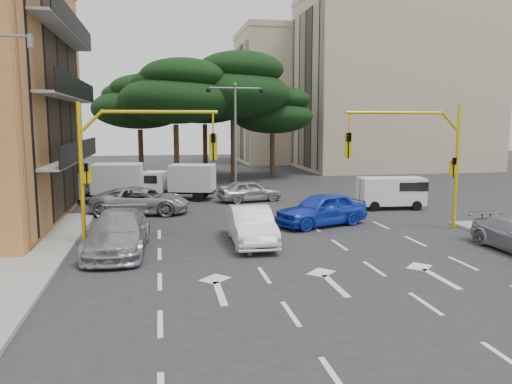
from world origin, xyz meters
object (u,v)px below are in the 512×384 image
signal_mast_right (423,150)px  car_white_hatch (251,225)px  van_white (391,193)px  box_truck_a (103,183)px  signal_mast_left (125,153)px  car_blue_compact (321,209)px  street_lamp_center (235,118)px  car_silver_cross_b (250,191)px  box_truck_b (180,182)px  car_silver_wagon (118,232)px  car_silver_cross_a (141,200)px

signal_mast_right → car_white_hatch: bearing=-173.4°
van_white → box_truck_a: 18.08m
signal_mast_left → box_truck_a: 12.01m
signal_mast_left → car_blue_compact: size_ratio=1.24×
signal_mast_right → street_lamp_center: (-6.80, 14.01, 1.54)m
signal_mast_left → street_lamp_center: (6.80, 14.01, 1.54)m
street_lamp_center → van_white: street_lamp_center is taller
car_silver_cross_b → box_truck_a: size_ratio=0.81×
car_blue_compact → box_truck_b: size_ratio=1.01×
signal_mast_left → van_white: signal_mast_left is taller
signal_mast_left → car_silver_wagon: bearing=-102.0°
car_blue_compact → signal_mast_right: bearing=45.1°
car_silver_cross_b → box_truck_a: 9.46m
signal_mast_right → van_white: size_ratio=1.57×
box_truck_a → box_truck_b: size_ratio=1.07×
street_lamp_center → car_white_hatch: bearing=-96.2°
car_silver_wagon → car_blue_compact: bearing=22.5°
van_white → signal_mast_left: bearing=-62.8°
box_truck_a → van_white: bearing=-103.6°
signal_mast_left → box_truck_a: size_ratio=1.17×
car_silver_wagon → car_silver_cross_a: (0.59, 8.48, -0.05)m
signal_mast_left → car_silver_cross_a: (0.29, 7.07, -3.12)m
signal_mast_right → car_silver_wagon: (-13.91, -1.41, -3.07)m
street_lamp_center → car_blue_compact: street_lamp_center is taller
car_blue_compact → box_truck_a: (-11.53, 9.47, 0.43)m
car_white_hatch → car_blue_compact: 5.14m
car_silver_wagon → car_silver_cross_b: size_ratio=1.36×
signal_mast_right → car_silver_cross_a: bearing=152.0°
car_white_hatch → box_truck_b: bearing=102.4°
car_silver_cross_a → box_truck_a: box_truck_a is taller
car_white_hatch → car_silver_cross_a: car_white_hatch is taller
car_silver_cross_b → van_white: 8.95m
signal_mast_left → car_silver_wagon: size_ratio=1.07×
car_silver_cross_b → box_truck_b: box_truck_b is taller
signal_mast_right → street_lamp_center: bearing=115.9°
signal_mast_right → box_truck_b: signal_mast_right is taller
car_silver_wagon → box_truck_a: box_truck_a is taller
box_truck_a → street_lamp_center: bearing=-70.2°
street_lamp_center → car_silver_cross_a: size_ratio=1.42×
signal_mast_right → street_lamp_center: 15.65m
car_silver_cross_b → signal_mast_left: bearing=135.1°
car_silver_cross_a → box_truck_a: 5.12m
box_truck_a → box_truck_b: box_truck_a is taller
signal_mast_right → car_white_hatch: (-8.43, -0.98, -3.09)m
car_silver_cross_b → box_truck_a: bearing=72.4°
car_white_hatch → street_lamp_center: bearing=85.4°
street_lamp_center → signal_mast_left: bearing=-115.9°
car_blue_compact → box_truck_b: (-6.64, 9.92, 0.36)m
car_blue_compact → car_silver_cross_b: (-2.18, 8.22, -0.12)m
car_silver_cross_b → car_silver_wagon: bearing=137.4°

